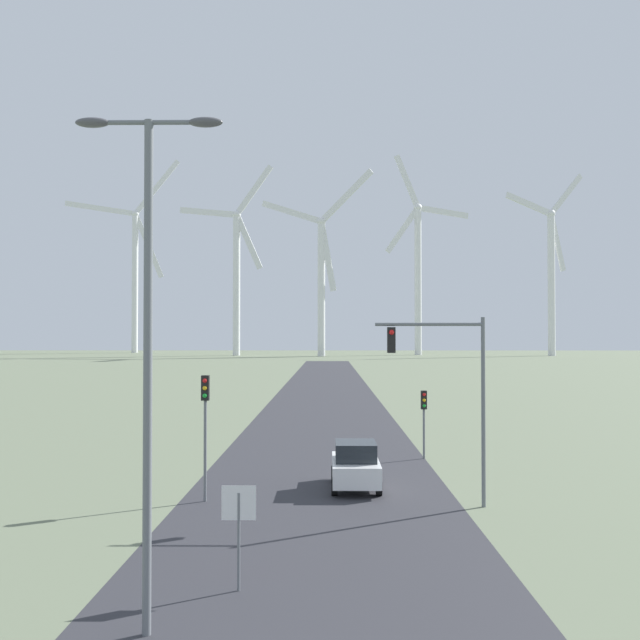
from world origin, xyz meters
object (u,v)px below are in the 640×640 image
object	(u,v)px
traffic_light_post_near_left	(205,410)
wind_turbine_center	(321,270)
traffic_light_post_near_right	(424,409)
wind_turbine_right	(418,265)
car_approaching	(355,465)
traffic_light_mast_overhead	(448,374)
wind_turbine_far_right	(551,268)
streetlamp	(148,311)
wind_turbine_left	(237,268)
wind_turbine_far_left	(135,265)
stop_sign_near	(239,517)

from	to	relation	value
traffic_light_post_near_left	wind_turbine_center	size ratio (longest dim) A/B	0.08
traffic_light_post_near_right	wind_turbine_right	xyz separation A→B (m)	(23.57, 199.62, 25.99)
car_approaching	traffic_light_post_near_right	bearing A→B (deg)	63.45
traffic_light_mast_overhead	wind_turbine_center	bearing A→B (deg)	91.88
wind_turbine_center	wind_turbine_far_right	xyz separation A→B (m)	(69.43, 6.24, 1.21)
wind_turbine_center	streetlamp	bearing A→B (deg)	-90.40
wind_turbine_far_right	wind_turbine_left	bearing A→B (deg)	179.01
wind_turbine_right	wind_turbine_far_right	bearing A→B (deg)	-14.21
wind_turbine_right	wind_turbine_far_right	xyz separation A→B (m)	(39.05, -9.89, -1.89)
wind_turbine_far_left	wind_turbine_right	xyz separation A→B (m)	(97.56, -30.14, -2.81)
stop_sign_near	traffic_light_post_near_right	distance (m)	20.01
car_approaching	wind_turbine_left	distance (m)	202.32
streetlamp	stop_sign_near	bearing A→B (deg)	59.57
wind_turbine_far_left	wind_turbine_left	size ratio (longest dim) A/B	1.20
car_approaching	wind_turbine_far_left	xyz separation A→B (m)	(-70.42, 236.91, 30.31)
traffic_light_mast_overhead	wind_turbine_right	xyz separation A→B (m)	(24.02, 209.82, 23.81)
car_approaching	wind_turbine_center	distance (m)	192.22
streetlamp	car_approaching	size ratio (longest dim) A/B	2.52
stop_sign_near	wind_turbine_left	world-z (taller)	wind_turbine_left
traffic_light_post_near_right	wind_turbine_far_right	size ratio (longest dim) A/B	0.06
streetlamp	wind_turbine_left	size ratio (longest dim) A/B	0.18
traffic_light_post_near_right	traffic_light_mast_overhead	xyz separation A→B (m)	(-0.45, -10.19, 2.18)
traffic_light_mast_overhead	wind_turbine_left	distance (m)	205.35
traffic_light_post_near_left	car_approaching	xyz separation A→B (m)	(5.48, 2.33, -2.38)
stop_sign_near	wind_turbine_left	xyz separation A→B (m)	(-26.12, 210.22, 24.94)
wind_turbine_center	car_approaching	bearing A→B (deg)	-89.03
streetlamp	car_approaching	world-z (taller)	streetlamp
car_approaching	wind_turbine_left	xyz separation A→B (m)	(-29.26, 198.53, 25.74)
traffic_light_mast_overhead	wind_turbine_left	size ratio (longest dim) A/B	0.11
traffic_light_post_near_right	traffic_light_mast_overhead	world-z (taller)	traffic_light_mast_overhead
wind_turbine_far_left	stop_sign_near	bearing A→B (deg)	-74.86
stop_sign_near	traffic_light_post_near_left	bearing A→B (deg)	104.04
traffic_light_post_near_right	wind_turbine_far_right	world-z (taller)	wind_turbine_far_right
car_approaching	wind_turbine_center	size ratio (longest dim) A/B	0.08
traffic_light_mast_overhead	wind_turbine_far_right	world-z (taller)	wind_turbine_far_right
streetlamp	traffic_light_mast_overhead	bearing A→B (deg)	55.29
wind_turbine_far_left	wind_turbine_far_right	xyz separation A→B (m)	(136.61, -40.03, -4.70)
stop_sign_near	wind_turbine_far_right	world-z (taller)	wind_turbine_far_right
wind_turbine_left	wind_turbine_right	world-z (taller)	wind_turbine_right
wind_turbine_right	wind_turbine_center	bearing A→B (deg)	-152.03
stop_sign_near	wind_turbine_left	size ratio (longest dim) A/B	0.04
wind_turbine_far_left	wind_turbine_far_right	distance (m)	142.43
traffic_light_post_near_left	traffic_light_mast_overhead	size ratio (longest dim) A/B	0.69
wind_turbine_far_right	streetlamp	bearing A→B (deg)	-108.55
wind_turbine_left	wind_turbine_far_right	size ratio (longest dim) A/B	1.03
wind_turbine_far_left	wind_turbine_center	distance (m)	81.79
traffic_light_mast_overhead	wind_turbine_far_left	xyz separation A→B (m)	(-73.54, 239.96, 26.62)
wind_turbine_left	wind_turbine_far_right	bearing A→B (deg)	-0.99
car_approaching	wind_turbine_far_right	bearing A→B (deg)	71.42
car_approaching	wind_turbine_left	size ratio (longest dim) A/B	0.07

